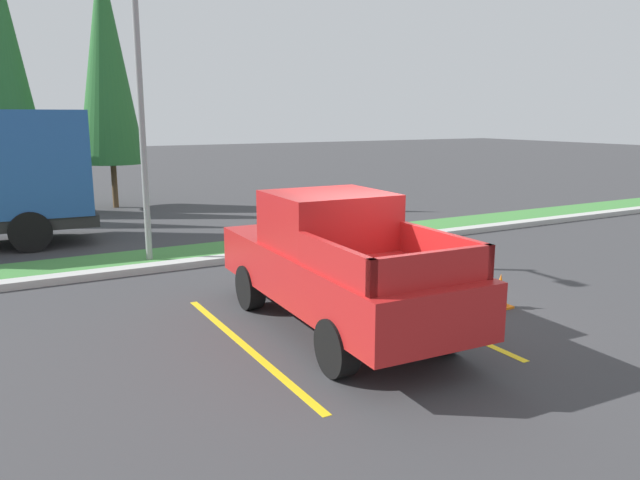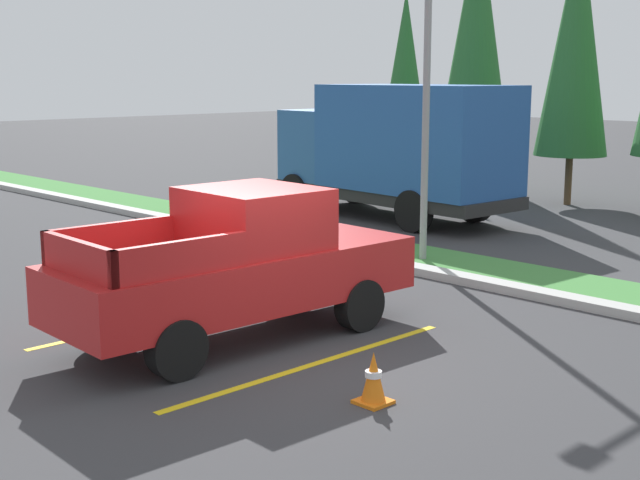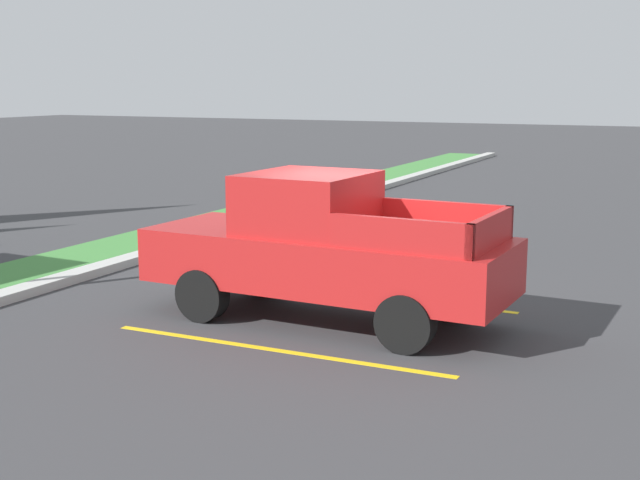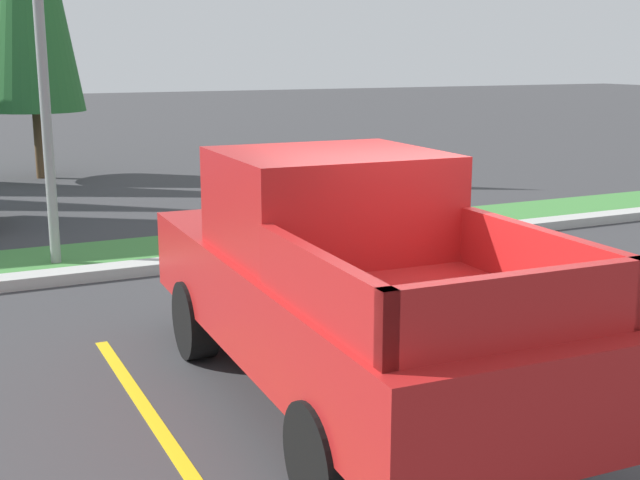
{
  "view_description": "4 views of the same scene",
  "coord_description": "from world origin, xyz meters",
  "px_view_note": "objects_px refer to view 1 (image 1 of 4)",
  "views": [
    {
      "loc": [
        -5.46,
        -7.72,
        3.26
      ],
      "look_at": [
        -0.42,
        1.31,
        1.14
      ],
      "focal_mm": 34.11,
      "sensor_mm": 36.0,
      "label": 1
    },
    {
      "loc": [
        8.41,
        -7.36,
        3.63
      ],
      "look_at": [
        -0.31,
        1.13,
        1.33
      ],
      "focal_mm": 49.05,
      "sensor_mm": 36.0,
      "label": 2
    },
    {
      "loc": [
        -11.5,
        -4.96,
        3.34
      ],
      "look_at": [
        -0.1,
        0.48,
        1.01
      ],
      "focal_mm": 47.82,
      "sensor_mm": 36.0,
      "label": 3
    },
    {
      "loc": [
        -3.89,
        -5.9,
        2.88
      ],
      "look_at": [
        -0.42,
        1.32,
        1.11
      ],
      "focal_mm": 47.07,
      "sensor_mm": 36.0,
      "label": 4
    }
  ],
  "objects_px": {
    "street_light": "(142,94)",
    "cypress_tree_center": "(9,74)",
    "pickup_truck_main": "(336,263)",
    "cypress_tree_right_inner": "(106,59)",
    "traffic_cone": "(500,291)"
  },
  "relations": [
    {
      "from": "cypress_tree_right_inner",
      "to": "traffic_cone",
      "type": "height_order",
      "value": "cypress_tree_right_inner"
    },
    {
      "from": "cypress_tree_center",
      "to": "pickup_truck_main",
      "type": "bearing_deg",
      "value": -76.61
    },
    {
      "from": "cypress_tree_right_inner",
      "to": "street_light",
      "type": "bearing_deg",
      "value": -96.23
    },
    {
      "from": "pickup_truck_main",
      "to": "traffic_cone",
      "type": "height_order",
      "value": "pickup_truck_main"
    },
    {
      "from": "pickup_truck_main",
      "to": "cypress_tree_center",
      "type": "relative_size",
      "value": 0.68
    },
    {
      "from": "cypress_tree_right_inner",
      "to": "traffic_cone",
      "type": "distance_m",
      "value": 16.48
    },
    {
      "from": "street_light",
      "to": "cypress_tree_right_inner",
      "type": "xyz_separation_m",
      "value": [
        1.0,
        9.17,
        1.47
      ]
    },
    {
      "from": "street_light",
      "to": "cypress_tree_center",
      "type": "relative_size",
      "value": 0.81
    },
    {
      "from": "street_light",
      "to": "cypress_tree_right_inner",
      "type": "distance_m",
      "value": 9.35
    },
    {
      "from": "cypress_tree_center",
      "to": "cypress_tree_right_inner",
      "type": "bearing_deg",
      "value": -0.01
    },
    {
      "from": "street_light",
      "to": "cypress_tree_center",
      "type": "xyz_separation_m",
      "value": [
        -2.06,
        9.17,
        0.88
      ]
    },
    {
      "from": "pickup_truck_main",
      "to": "traffic_cone",
      "type": "xyz_separation_m",
      "value": [
        2.99,
        -0.52,
        -0.75
      ]
    },
    {
      "from": "street_light",
      "to": "cypress_tree_center",
      "type": "height_order",
      "value": "cypress_tree_center"
    },
    {
      "from": "pickup_truck_main",
      "to": "cypress_tree_center",
      "type": "bearing_deg",
      "value": 103.39
    },
    {
      "from": "pickup_truck_main",
      "to": "cypress_tree_right_inner",
      "type": "distance_m",
      "value": 15.41
    }
  ]
}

